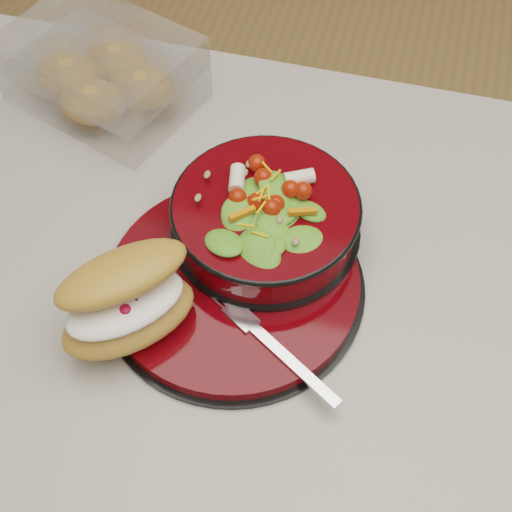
% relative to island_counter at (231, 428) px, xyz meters
% --- Properties ---
extents(island_counter, '(1.24, 0.74, 0.90)m').
position_rel_island_counter_xyz_m(island_counter, '(0.00, 0.00, 0.00)').
color(island_counter, white).
rests_on(island_counter, ground).
extents(dinner_plate, '(0.29, 0.29, 0.02)m').
position_rel_island_counter_xyz_m(dinner_plate, '(0.02, -0.01, 0.46)').
color(dinner_plate, black).
rests_on(dinner_plate, island_counter).
extents(salad_bowl, '(0.21, 0.21, 0.09)m').
position_rel_island_counter_xyz_m(salad_bowl, '(0.04, 0.06, 0.50)').
color(salad_bowl, black).
rests_on(salad_bowl, dinner_plate).
extents(croissant, '(0.16, 0.17, 0.09)m').
position_rel_island_counter_xyz_m(croissant, '(-0.07, -0.09, 0.51)').
color(croissant, '#C17F3B').
rests_on(croissant, dinner_plate).
extents(fork, '(0.14, 0.10, 0.00)m').
position_rel_island_counter_xyz_m(fork, '(0.09, -0.08, 0.47)').
color(fork, silver).
rests_on(fork, dinner_plate).
extents(pastry_box, '(0.27, 0.23, 0.09)m').
position_rel_island_counter_xyz_m(pastry_box, '(-0.23, 0.24, 0.49)').
color(pastry_box, white).
rests_on(pastry_box, island_counter).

